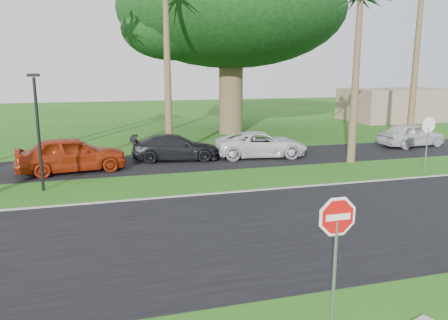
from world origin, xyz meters
TOP-DOWN VIEW (x-y plane):
  - ground at (0.00, 0.00)m, footprint 120.00×120.00m
  - road at (0.00, 2.00)m, footprint 120.00×8.00m
  - parking_strip at (0.00, 12.50)m, footprint 120.00×5.00m
  - curb at (0.00, 6.05)m, footprint 120.00×0.12m
  - stop_sign_near at (0.50, -3.00)m, footprint 1.05×0.07m
  - stop_sign_far at (12.00, 8.00)m, footprint 1.05×0.07m
  - canopy_tree at (6.00, 22.00)m, footprint 16.50×16.50m
  - streetlight_right at (-6.00, 8.50)m, footprint 0.45×0.25m
  - building_far at (24.00, 26.00)m, footprint 10.00×6.00m
  - car_red at (-5.01, 11.59)m, footprint 5.24×2.68m
  - car_dark at (0.18, 12.99)m, footprint 4.92×2.58m
  - car_minivan at (4.90, 12.51)m, footprint 5.31×2.97m
  - car_pickup at (15.22, 13.08)m, footprint 4.54×2.23m

SIDE VIEW (x-z plane):
  - ground at x=0.00m, z-range 0.00..0.00m
  - road at x=0.00m, z-range 0.00..0.02m
  - parking_strip at x=0.00m, z-range 0.00..0.02m
  - curb at x=0.00m, z-range 0.00..0.06m
  - car_dark at x=0.18m, z-range 0.00..1.36m
  - car_minivan at x=4.90m, z-range 0.00..1.40m
  - car_pickup at x=15.22m, z-range 0.00..1.49m
  - car_red at x=-5.01m, z-range 0.00..1.71m
  - building_far at x=24.00m, z-range 0.00..3.00m
  - stop_sign_near at x=0.50m, z-range 0.46..3.09m
  - stop_sign_far at x=12.00m, z-range 0.46..3.09m
  - streetlight_right at x=-6.00m, z-range 0.33..4.97m
  - canopy_tree at x=6.00m, z-range 2.39..15.51m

